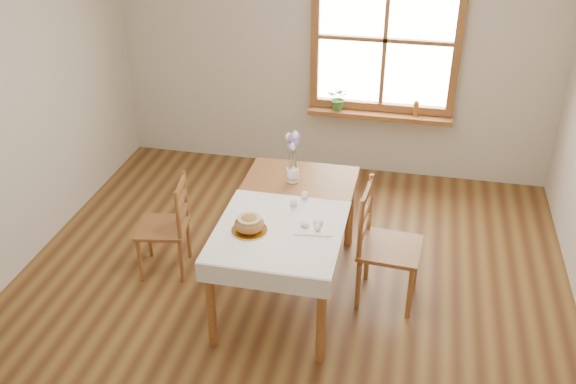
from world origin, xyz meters
name	(u,v)px	position (x,y,z in m)	size (l,w,h in m)	color
ground	(280,312)	(0.00, 0.00, 0.00)	(5.00, 5.00, 0.00)	brown
room_walls	(278,106)	(0.00, 0.00, 1.71)	(4.60, 5.10, 2.65)	beige
window	(385,40)	(0.50, 2.47, 1.45)	(1.46, 0.08, 1.46)	#9F6531
window_sill	(379,115)	(0.50, 2.40, 0.69)	(1.46, 0.20, 0.05)	#9F6531
dining_table	(288,219)	(0.00, 0.30, 0.66)	(0.90, 1.60, 0.75)	#9F6531
table_linen	(279,230)	(0.00, 0.00, 0.76)	(0.91, 0.99, 0.01)	silver
chair_left	(162,226)	(-1.06, 0.35, 0.42)	(0.39, 0.41, 0.85)	#9F6531
chair_right	(390,246)	(0.78, 0.35, 0.49)	(0.46, 0.48, 0.98)	#9F6531
bread_plate	(249,230)	(-0.20, -0.07, 0.77)	(0.25, 0.25, 0.01)	white
bread_loaf	(249,223)	(-0.20, -0.07, 0.83)	(0.21, 0.21, 0.12)	#A16739
egg_napkin	(313,227)	(0.24, 0.08, 0.77)	(0.27, 0.23, 0.01)	silver
eggs	(314,224)	(0.24, 0.08, 0.79)	(0.21, 0.19, 0.05)	silver
salt_shaker	(294,204)	(0.04, 0.29, 0.81)	(0.05, 0.05, 0.09)	white
pepper_shaker	(304,196)	(0.10, 0.43, 0.80)	(0.05, 0.05, 0.09)	white
flower_vase	(293,176)	(-0.05, 0.72, 0.80)	(0.10, 0.10, 0.11)	white
lavender_bouquet	(293,152)	(-0.05, 0.72, 1.02)	(0.17, 0.17, 0.33)	#755CA3
potted_plant	(339,101)	(0.08, 2.40, 0.81)	(0.22, 0.24, 0.19)	#3D742E
amber_bottle	(416,108)	(0.86, 2.40, 0.80)	(0.06, 0.06, 0.16)	#AB611F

